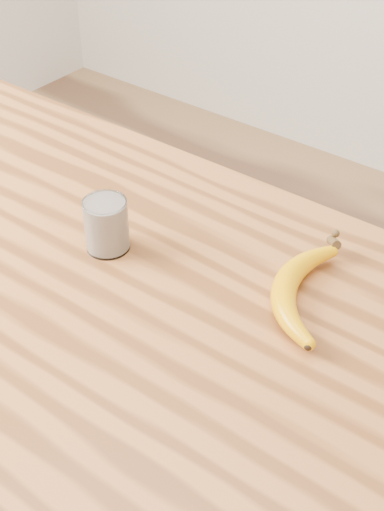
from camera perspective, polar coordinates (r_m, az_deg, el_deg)
The scene contains 3 objects.
table at distance 1.21m, azimuth -10.43°, elevation -5.51°, with size 1.20×0.80×0.90m.
smoothie_glass at distance 1.12m, azimuth -6.88°, elevation 2.46°, with size 0.07×0.07×0.09m.
banana at distance 1.04m, azimuth 7.39°, elevation -2.50°, with size 0.11×0.31×0.04m, color #E69900, non-canonical shape.
Camera 1 is at (0.69, -0.55, 1.60)m, focal length 50.00 mm.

